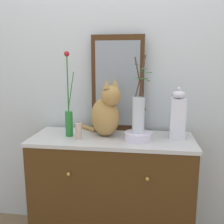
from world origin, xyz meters
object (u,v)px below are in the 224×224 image
object	(u,v)px
cat_sitting	(106,113)
jar_lidded_porcelain	(178,115)
sideboard	(112,193)
mirror_leaning	(118,84)
vase_glass_clear	(139,111)
vase_slim_green	(69,116)
bowl_porcelain	(138,136)
candle_pillar	(79,131)

from	to	relation	value
cat_sitting	jar_lidded_porcelain	xyz separation A→B (m)	(0.49, 0.01, -0.01)
sideboard	jar_lidded_porcelain	size ratio (longest dim) A/B	3.20
mirror_leaning	vase_glass_clear	distance (m)	0.33
cat_sitting	vase_glass_clear	xyz separation A→B (m)	(0.23, -0.07, 0.03)
cat_sitting	jar_lidded_porcelain	size ratio (longest dim) A/B	1.15
vase_slim_green	bowl_porcelain	xyz separation A→B (m)	(0.48, -0.03, -0.12)
vase_slim_green	candle_pillar	distance (m)	0.14
sideboard	jar_lidded_porcelain	distance (m)	0.73
candle_pillar	sideboard	bearing A→B (deg)	18.23
candle_pillar	jar_lidded_porcelain	bearing A→B (deg)	10.16
mirror_leaning	vase_glass_clear	world-z (taller)	mirror_leaning
vase_slim_green	jar_lidded_porcelain	world-z (taller)	vase_slim_green
cat_sitting	bowl_porcelain	size ratio (longest dim) A/B	2.23
vase_slim_green	jar_lidded_porcelain	size ratio (longest dim) A/B	1.67
vase_slim_green	candle_pillar	world-z (taller)	vase_slim_green
sideboard	vase_slim_green	xyz separation A→B (m)	(-0.30, -0.01, 0.56)
sideboard	bowl_porcelain	bearing A→B (deg)	-11.39
sideboard	jar_lidded_porcelain	xyz separation A→B (m)	(0.44, 0.05, 0.58)
candle_pillar	vase_slim_green	bearing A→B (deg)	142.88
bowl_porcelain	vase_glass_clear	size ratio (longest dim) A/B	0.36
sideboard	mirror_leaning	world-z (taller)	mirror_leaning
jar_lidded_porcelain	sideboard	bearing A→B (deg)	-173.99
mirror_leaning	jar_lidded_porcelain	bearing A→B (deg)	-19.62
vase_glass_clear	candle_pillar	world-z (taller)	vase_glass_clear
cat_sitting	jar_lidded_porcelain	world-z (taller)	cat_sitting
sideboard	vase_slim_green	world-z (taller)	vase_slim_green
vase_slim_green	bowl_porcelain	bearing A→B (deg)	-3.34
mirror_leaning	candle_pillar	size ratio (longest dim) A/B	5.80
sideboard	cat_sitting	xyz separation A→B (m)	(-0.05, 0.03, 0.59)
sideboard	cat_sitting	bearing A→B (deg)	145.45
cat_sitting	bowl_porcelain	distance (m)	0.28
cat_sitting	vase_slim_green	size ratio (longest dim) A/B	0.69
mirror_leaning	jar_lidded_porcelain	distance (m)	0.50
bowl_porcelain	vase_slim_green	bearing A→B (deg)	176.66
bowl_porcelain	vase_glass_clear	bearing A→B (deg)	49.82
cat_sitting	vase_slim_green	world-z (taller)	vase_slim_green
vase_glass_clear	candle_pillar	size ratio (longest dim) A/B	4.15
candle_pillar	vase_glass_clear	bearing A→B (deg)	5.34
mirror_leaning	candle_pillar	world-z (taller)	mirror_leaning
bowl_porcelain	candle_pillar	bearing A→B (deg)	-174.91
mirror_leaning	candle_pillar	bearing A→B (deg)	-130.71
vase_glass_clear	candle_pillar	distance (m)	0.43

